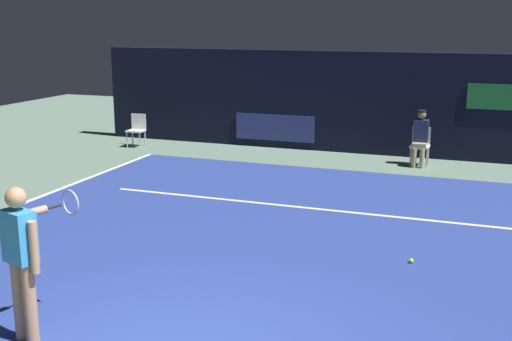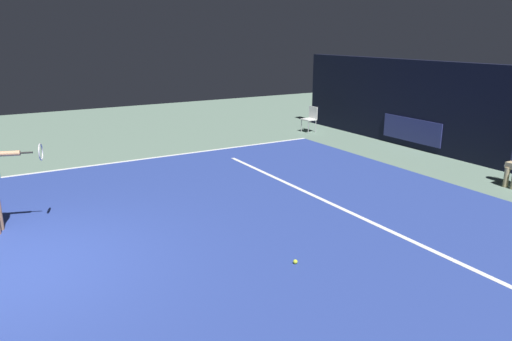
# 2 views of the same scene
# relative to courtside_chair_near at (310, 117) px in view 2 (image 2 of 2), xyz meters

# --- Properties ---
(ground_plane) EXTENTS (31.44, 31.44, 0.00)m
(ground_plane) POSITION_rel_courtside_chair_near_xyz_m (6.26, -5.90, -0.50)
(ground_plane) COLOR slate
(court_surface) EXTENTS (10.85, 10.03, 0.01)m
(court_surface) POSITION_rel_courtside_chair_near_xyz_m (6.26, -5.90, -0.50)
(court_surface) COLOR navy
(court_surface) RESTS_ON ground
(line_sideline_right) EXTENTS (0.10, 10.03, 0.01)m
(line_sideline_right) POSITION_rel_courtside_chair_near_xyz_m (0.88, -5.90, -0.49)
(line_sideline_right) COLOR white
(line_sideline_right) RESTS_ON court_surface
(line_service) EXTENTS (8.46, 0.10, 0.01)m
(line_service) POSITION_rel_courtside_chair_near_xyz_m (6.26, -4.15, -0.49)
(line_service) COLOR white
(line_service) RESTS_ON court_surface
(back_wall) EXTENTS (15.35, 0.33, 2.60)m
(back_wall) POSITION_rel_courtside_chair_near_xyz_m (6.26, 1.27, 0.80)
(back_wall) COLOR black
(back_wall) RESTS_ON ground
(courtside_chair_near) EXTENTS (0.47, 0.45, 0.88)m
(courtside_chair_near) POSITION_rel_courtside_chair_near_xyz_m (0.00, 0.00, 0.00)
(courtside_chair_near) COLOR white
(courtside_chair_near) RESTS_ON ground
(tennis_ball) EXTENTS (0.07, 0.07, 0.07)m
(tennis_ball) POSITION_rel_courtside_chair_near_xyz_m (8.13, -6.28, -0.46)
(tennis_ball) COLOR #CCE033
(tennis_ball) RESTS_ON court_surface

